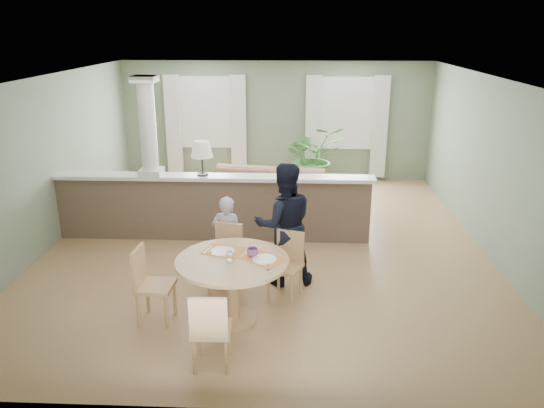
{
  "coord_description": "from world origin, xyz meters",
  "views": [
    {
      "loc": [
        0.46,
        -8.1,
        3.44
      ],
      "look_at": [
        0.14,
        -1.0,
        1.04
      ],
      "focal_mm": 35.0,
      "sensor_mm": 36.0,
      "label": 1
    }
  ],
  "objects_px": {
    "chair_far_man": "(287,261)",
    "chair_side": "(149,281)",
    "dining_table": "(233,272)",
    "man_person": "(284,224)",
    "houseplant": "(313,157)",
    "child_person": "(227,238)",
    "chair_far_boy": "(226,254)",
    "sofa": "(266,193)",
    "chair_near": "(210,328)"
  },
  "relations": [
    {
      "from": "chair_side",
      "to": "sofa",
      "type": "bearing_deg",
      "value": -13.14
    },
    {
      "from": "dining_table",
      "to": "chair_far_man",
      "type": "xyz_separation_m",
      "value": [
        0.63,
        0.67,
        -0.16
      ]
    },
    {
      "from": "chair_far_man",
      "to": "chair_near",
      "type": "bearing_deg",
      "value": -92.94
    },
    {
      "from": "chair_far_boy",
      "to": "chair_near",
      "type": "bearing_deg",
      "value": -73.56
    },
    {
      "from": "man_person",
      "to": "chair_far_man",
      "type": "bearing_deg",
      "value": 86.73
    },
    {
      "from": "chair_near",
      "to": "chair_side",
      "type": "relative_size",
      "value": 0.95
    },
    {
      "from": "dining_table",
      "to": "sofa",
      "type": "bearing_deg",
      "value": 87.63
    },
    {
      "from": "chair_side",
      "to": "dining_table",
      "type": "bearing_deg",
      "value": -84.65
    },
    {
      "from": "houseplant",
      "to": "sofa",
      "type": "bearing_deg",
      "value": -119.25
    },
    {
      "from": "man_person",
      "to": "child_person",
      "type": "bearing_deg",
      "value": -15.61
    },
    {
      "from": "chair_side",
      "to": "chair_far_man",
      "type": "bearing_deg",
      "value": -63.26
    },
    {
      "from": "chair_side",
      "to": "houseplant",
      "type": "bearing_deg",
      "value": -17.18
    },
    {
      "from": "sofa",
      "to": "chair_far_boy",
      "type": "distance_m",
      "value": 3.08
    },
    {
      "from": "chair_far_man",
      "to": "child_person",
      "type": "xyz_separation_m",
      "value": [
        -0.85,
        0.46,
        0.13
      ]
    },
    {
      "from": "chair_far_man",
      "to": "chair_near",
      "type": "distance_m",
      "value": 1.83
    },
    {
      "from": "houseplant",
      "to": "chair_near",
      "type": "bearing_deg",
      "value": -100.63
    },
    {
      "from": "chair_far_boy",
      "to": "man_person",
      "type": "xyz_separation_m",
      "value": [
        0.77,
        0.22,
        0.36
      ]
    },
    {
      "from": "houseplant",
      "to": "chair_far_man",
      "type": "height_order",
      "value": "houseplant"
    },
    {
      "from": "chair_side",
      "to": "child_person",
      "type": "bearing_deg",
      "value": -31.06
    },
    {
      "from": "houseplant",
      "to": "dining_table",
      "type": "xyz_separation_m",
      "value": [
        -1.11,
        -5.61,
        -0.07
      ]
    },
    {
      "from": "chair_near",
      "to": "man_person",
      "type": "height_order",
      "value": "man_person"
    },
    {
      "from": "sofa",
      "to": "houseplant",
      "type": "relative_size",
      "value": 1.97
    },
    {
      "from": "dining_table",
      "to": "chair_near",
      "type": "relative_size",
      "value": 1.5
    },
    {
      "from": "houseplant",
      "to": "child_person",
      "type": "relative_size",
      "value": 1.16
    },
    {
      "from": "sofa",
      "to": "houseplant",
      "type": "height_order",
      "value": "houseplant"
    },
    {
      "from": "chair_far_man",
      "to": "chair_side",
      "type": "relative_size",
      "value": 0.94
    },
    {
      "from": "child_person",
      "to": "man_person",
      "type": "bearing_deg",
      "value": -175.34
    },
    {
      "from": "dining_table",
      "to": "man_person",
      "type": "height_order",
      "value": "man_person"
    },
    {
      "from": "dining_table",
      "to": "man_person",
      "type": "distance_m",
      "value": 1.23
    },
    {
      "from": "chair_far_man",
      "to": "chair_side",
      "type": "xyz_separation_m",
      "value": [
        -1.65,
        -0.71,
        0.03
      ]
    },
    {
      "from": "dining_table",
      "to": "chair_near",
      "type": "xyz_separation_m",
      "value": [
        -0.13,
        -0.99,
        -0.15
      ]
    },
    {
      "from": "dining_table",
      "to": "child_person",
      "type": "height_order",
      "value": "child_person"
    },
    {
      "from": "chair_near",
      "to": "houseplant",
      "type": "bearing_deg",
      "value": -102.33
    },
    {
      "from": "chair_far_man",
      "to": "chair_near",
      "type": "height_order",
      "value": "chair_near"
    },
    {
      "from": "chair_far_man",
      "to": "chair_near",
      "type": "relative_size",
      "value": 0.99
    },
    {
      "from": "houseplant",
      "to": "child_person",
      "type": "distance_m",
      "value": 4.67
    },
    {
      "from": "chair_far_man",
      "to": "chair_far_boy",
      "type": "bearing_deg",
      "value": -170.39
    },
    {
      "from": "chair_far_boy",
      "to": "child_person",
      "type": "bearing_deg",
      "value": 108.05
    },
    {
      "from": "man_person",
      "to": "houseplant",
      "type": "bearing_deg",
      "value": -107.65
    },
    {
      "from": "chair_far_man",
      "to": "man_person",
      "type": "bearing_deg",
      "value": 119.27
    },
    {
      "from": "dining_table",
      "to": "man_person",
      "type": "relative_size",
      "value": 0.78
    },
    {
      "from": "sofa",
      "to": "houseplant",
      "type": "distance_m",
      "value": 1.97
    },
    {
      "from": "sofa",
      "to": "dining_table",
      "type": "bearing_deg",
      "value": -83.98
    },
    {
      "from": "dining_table",
      "to": "chair_far_boy",
      "type": "distance_m",
      "value": 0.88
    },
    {
      "from": "houseplant",
      "to": "dining_table",
      "type": "height_order",
      "value": "houseplant"
    },
    {
      "from": "man_person",
      "to": "sofa",
      "type": "bearing_deg",
      "value": -92.6
    },
    {
      "from": "chair_far_boy",
      "to": "chair_far_man",
      "type": "height_order",
      "value": "chair_far_boy"
    },
    {
      "from": "sofa",
      "to": "chair_near",
      "type": "xyz_separation_m",
      "value": [
        -0.29,
        -4.9,
        0.09
      ]
    },
    {
      "from": "sofa",
      "to": "child_person",
      "type": "bearing_deg",
      "value": -89.31
    },
    {
      "from": "houseplant",
      "to": "man_person",
      "type": "height_order",
      "value": "man_person"
    }
  ]
}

